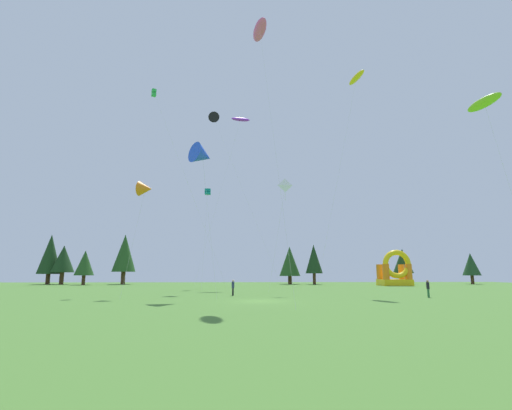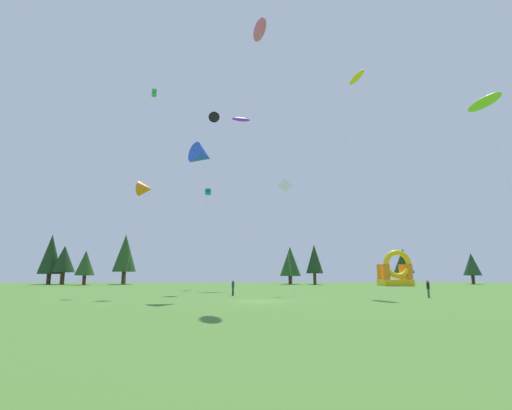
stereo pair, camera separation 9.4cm
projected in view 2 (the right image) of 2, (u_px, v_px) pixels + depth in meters
ground_plane at (259, 301)px, 30.51m from camera, size 120.00×120.00×0.00m
kite_blue_delta at (202, 155)px, 36.64m from camera, size 3.29×3.66×14.63m
kite_teal_box at (208, 192)px, 57.55m from camera, size 0.85×6.67×14.80m
kite_purple_parafoil at (241, 119)px, 62.44m from camera, size 8.38×4.01×27.82m
kite_yellow_parafoil at (357, 78)px, 49.16m from camera, size 4.71×12.74×27.99m
kite_green_box at (155, 95)px, 49.55m from camera, size 10.17×5.71×25.93m
kite_white_diamond at (285, 186)px, 42.99m from camera, size 2.43×2.12×12.64m
kite_pink_parafoil at (260, 30)px, 36.17m from camera, size 2.67×9.97×25.86m
kite_black_delta at (215, 118)px, 53.12m from camera, size 10.18×1.61×24.45m
kite_orange_delta at (145, 189)px, 37.83m from camera, size 1.71×4.71×11.32m
kite_lime_parafoil at (484, 102)px, 33.32m from camera, size 2.36×4.26×17.73m
person_near_camera at (428, 287)px, 35.11m from camera, size 0.38×0.38×1.60m
person_far_side at (233, 286)px, 38.00m from camera, size 0.36×0.36×1.56m
inflatable_blue_arch at (396, 273)px, 66.69m from camera, size 5.19×4.12×6.20m
tree_row_0 at (51, 254)px, 74.13m from camera, size 4.33×4.33×9.67m
tree_row_1 at (64, 259)px, 73.59m from camera, size 4.33×4.33×7.46m
tree_row_2 at (85, 263)px, 70.57m from camera, size 3.49×3.49×6.35m
tree_row_3 at (125, 253)px, 74.58m from camera, size 4.51×4.51×9.71m
tree_row_4 at (290, 261)px, 75.06m from camera, size 4.12×4.12×7.34m
tree_row_5 at (314, 259)px, 73.87m from camera, size 3.31×3.31×7.65m
tree_row_6 at (403, 261)px, 74.37m from camera, size 3.88×3.88×6.88m
tree_row_7 at (472, 264)px, 75.43m from camera, size 3.39×3.39×6.08m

